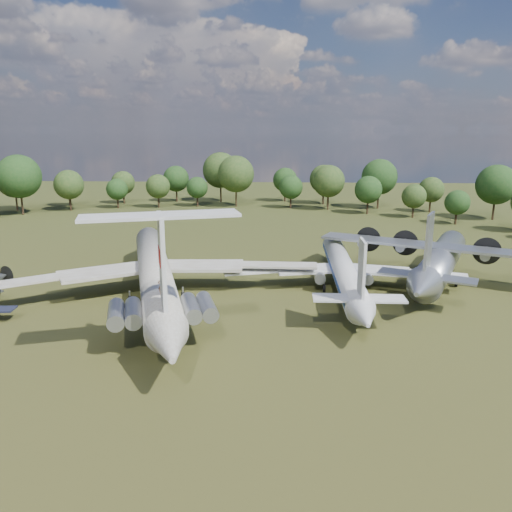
# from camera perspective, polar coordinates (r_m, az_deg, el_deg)

# --- Properties ---
(ground) EXTENTS (300.00, 300.00, 0.00)m
(ground) POSITION_cam_1_polar(r_m,az_deg,el_deg) (70.02, -8.86, -4.03)
(ground) COLOR #1D3612
(ground) RESTS_ON ground
(il62_airliner) EXTENTS (59.53, 68.44, 5.69)m
(il62_airliner) POSITION_cam_1_polar(r_m,az_deg,el_deg) (66.93, -11.45, -2.45)
(il62_airliner) COLOR #B6B5B1
(il62_airliner) RESTS_ON ground
(tu104_jet) EXTENTS (33.41, 44.49, 4.44)m
(tu104_jet) POSITION_cam_1_polar(r_m,az_deg,el_deg) (70.21, 9.91, -2.12)
(tu104_jet) COLOR silver
(tu104_jet) RESTS_ON ground
(an12_transport) EXTENTS (49.41, 51.50, 5.29)m
(an12_transport) POSITION_cam_1_polar(r_m,az_deg,el_deg) (77.38, 20.28, -0.95)
(an12_transport) COLOR #9C9FA3
(an12_transport) RESTS_ON ground
(person_on_il62) EXTENTS (0.76, 0.56, 1.92)m
(person_on_il62) POSITION_cam_1_polar(r_m,az_deg,el_deg) (50.60, -10.75, -3.35)
(person_on_il62) COLOR #99684E
(person_on_il62) RESTS_ON il62_airliner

